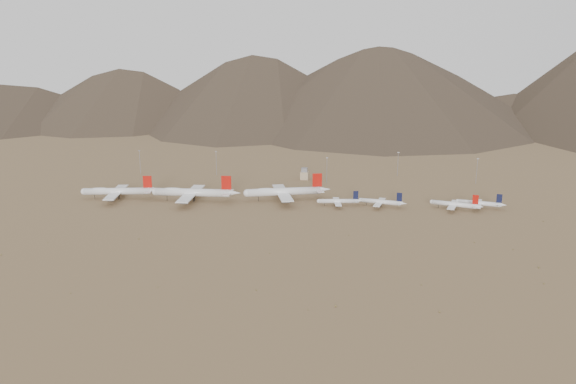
# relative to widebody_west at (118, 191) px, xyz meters

# --- Properties ---
(ground) EXTENTS (3000.00, 3000.00, 0.00)m
(ground) POSITION_rel_widebody_west_xyz_m (128.73, -22.85, -7.24)
(ground) COLOR #93754C
(ground) RESTS_ON ground
(mountain_ridge) EXTENTS (4400.00, 1000.00, 300.00)m
(mountain_ridge) POSITION_rel_widebody_west_xyz_m (128.73, 877.15, 142.76)
(mountain_ridge) COLOR #443528
(mountain_ridge) RESTS_ON ground
(widebody_west) EXTENTS (70.21, 54.77, 21.00)m
(widebody_west) POSITION_rel_widebody_west_xyz_m (0.00, 0.00, 0.00)
(widebody_west) COLOR white
(widebody_west) RESTS_ON ground
(widebody_centre) EXTENTS (79.84, 61.18, 23.70)m
(widebody_centre) POSITION_rel_widebody_west_xyz_m (69.02, 0.41, 0.93)
(widebody_centre) COLOR white
(widebody_centre) RESTS_ON ground
(widebody_east) EXTENTS (76.42, 60.51, 23.33)m
(widebody_east) POSITION_rel_widebody_west_xyz_m (148.61, 13.79, 0.81)
(widebody_east) COLOR white
(widebody_east) RESTS_ON ground
(narrowbody_a) EXTENTS (39.52, 28.69, 13.09)m
(narrowbody_a) POSITION_rel_widebody_west_xyz_m (197.63, 1.41, -2.99)
(narrowbody_a) COLOR white
(narrowbody_a) RESTS_ON ground
(narrowbody_b) EXTENTS (40.81, 30.00, 13.67)m
(narrowbody_b) POSITION_rel_widebody_west_xyz_m (233.69, 2.61, -2.80)
(narrowbody_b) COLOR white
(narrowbody_b) RESTS_ON ground
(narrowbody_c) EXTENTS (42.49, 31.53, 14.45)m
(narrowbody_c) POSITION_rel_widebody_west_xyz_m (294.68, 1.08, -2.55)
(narrowbody_c) COLOR white
(narrowbody_c) RESTS_ON ground
(narrowbody_d) EXTENTS (40.61, 29.90, 13.64)m
(narrowbody_d) POSITION_rel_widebody_west_xyz_m (316.14, 8.27, -2.81)
(narrowbody_d) COLOR white
(narrowbody_d) RESTS_ON ground
(control_tower) EXTENTS (8.00, 8.00, 12.00)m
(control_tower) POSITION_rel_widebody_west_xyz_m (158.73, 97.15, -1.92)
(control_tower) COLOR tan
(control_tower) RESTS_ON ground
(mast_far_west) EXTENTS (2.00, 0.60, 25.70)m
(mast_far_west) POSITION_rel_widebody_west_xyz_m (-18.74, 101.92, 6.97)
(mast_far_west) COLOR gray
(mast_far_west) RESTS_ON ground
(mast_west) EXTENTS (2.00, 0.60, 25.70)m
(mast_west) POSITION_rel_widebody_west_xyz_m (63.85, 106.65, 6.97)
(mast_west) COLOR gray
(mast_west) RESTS_ON ground
(mast_centre) EXTENTS (2.00, 0.60, 25.70)m
(mast_centre) POSITION_rel_widebody_west_xyz_m (182.30, 86.51, 6.97)
(mast_centre) COLOR gray
(mast_centre) RESTS_ON ground
(mast_east) EXTENTS (2.00, 0.60, 25.70)m
(mast_east) POSITION_rel_widebody_west_xyz_m (255.03, 125.02, 6.97)
(mast_east) COLOR gray
(mast_east) RESTS_ON ground
(mast_far_east) EXTENTS (2.00, 0.60, 25.70)m
(mast_far_east) POSITION_rel_widebody_west_xyz_m (330.71, 99.99, 6.97)
(mast_far_east) COLOR gray
(mast_far_east) RESTS_ON ground
(desert_scrub) EXTENTS (440.31, 175.40, 0.94)m
(desert_scrub) POSITION_rel_widebody_west_xyz_m (162.51, -139.40, -6.93)
(desert_scrub) COLOR olive
(desert_scrub) RESTS_ON ground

